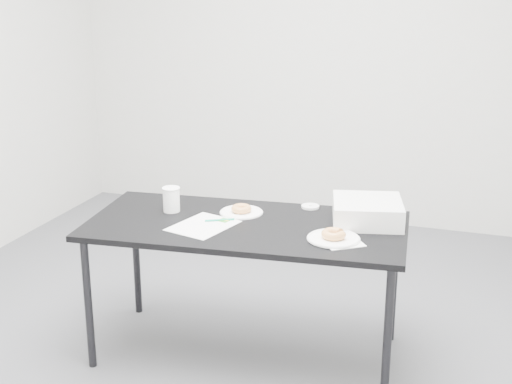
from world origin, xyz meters
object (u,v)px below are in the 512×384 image
(table, at_px, (246,234))
(donut_far, at_px, (241,209))
(scorecard, at_px, (203,226))
(plate_near, at_px, (334,239))
(donut_near, at_px, (334,234))
(plate_far, at_px, (241,212))
(bakery_box, at_px, (367,211))
(pen, at_px, (220,220))
(coffee_cup, at_px, (171,199))

(table, xyz_separation_m, donut_far, (-0.08, 0.14, 0.08))
(scorecard, height_order, donut_far, donut_far)
(donut_far, bearing_deg, plate_near, -22.60)
(plate_near, relative_size, donut_far, 2.36)
(donut_near, bearing_deg, plate_near, 0.00)
(plate_far, xyz_separation_m, bakery_box, (0.63, 0.07, 0.05))
(pen, xyz_separation_m, coffee_cup, (-0.29, 0.06, 0.06))
(plate_near, distance_m, coffee_cup, 0.88)
(pen, distance_m, plate_near, 0.59)
(pen, bearing_deg, plate_near, -34.66)
(donut_near, xyz_separation_m, donut_far, (-0.53, 0.22, -0.01))
(plate_near, bearing_deg, scorecard, -178.19)
(table, height_order, coffee_cup, coffee_cup)
(table, relative_size, pen, 11.14)
(donut_near, height_order, donut_far, donut_near)
(plate_near, bearing_deg, donut_near, 0.00)
(pen, xyz_separation_m, plate_near, (0.58, -0.07, -0.00))
(plate_near, relative_size, donut_near, 2.13)
(donut_near, bearing_deg, coffee_cup, 171.60)
(bakery_box, bearing_deg, plate_far, 172.61)
(scorecard, height_order, donut_near, donut_near)
(table, height_order, bakery_box, bakery_box)
(donut_near, relative_size, coffee_cup, 0.89)
(scorecard, relative_size, plate_far, 1.42)
(plate_far, relative_size, coffee_cup, 1.72)
(scorecard, relative_size, donut_far, 3.02)
(bakery_box, bearing_deg, scorecard, -170.97)
(plate_far, bearing_deg, table, -61.40)
(plate_near, distance_m, bakery_box, 0.31)
(plate_near, xyz_separation_m, donut_far, (-0.53, 0.22, 0.02))
(pen, bearing_deg, plate_far, 41.23)
(bakery_box, bearing_deg, pen, -175.68)
(scorecard, bearing_deg, plate_far, 80.25)
(table, relative_size, plate_near, 6.63)
(scorecard, height_order, plate_far, plate_far)
(table, bearing_deg, donut_far, 112.75)
(donut_far, height_order, bakery_box, bakery_box)
(scorecard, distance_m, plate_far, 0.26)
(table, bearing_deg, coffee_cup, 167.67)
(scorecard, distance_m, bakery_box, 0.80)
(pen, relative_size, bakery_box, 0.44)
(scorecard, relative_size, plate_near, 1.28)
(scorecard, xyz_separation_m, plate_far, (0.11, 0.24, 0.00))
(plate_far, relative_size, donut_far, 2.13)
(coffee_cup, bearing_deg, donut_near, -8.40)
(plate_near, relative_size, plate_far, 1.11)
(plate_near, relative_size, coffee_cup, 1.91)
(donut_near, height_order, coffee_cup, coffee_cup)
(pen, distance_m, plate_far, 0.16)
(donut_far, distance_m, bakery_box, 0.63)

